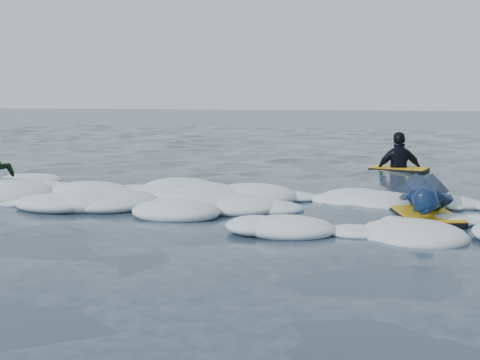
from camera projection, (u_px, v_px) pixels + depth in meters
name	position (u px, v px, depth m)	size (l,w,h in m)	color
ground	(175.00, 218.00, 7.39)	(120.00, 120.00, 0.00)	#162236
foam_band	(203.00, 203.00, 8.38)	(12.00, 3.10, 0.30)	white
prone_woman_unit	(425.00, 196.00, 7.50)	(0.96, 1.82, 0.47)	black
waiting_rider_unit	(399.00, 172.00, 12.00)	(1.20, 0.84, 1.64)	black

